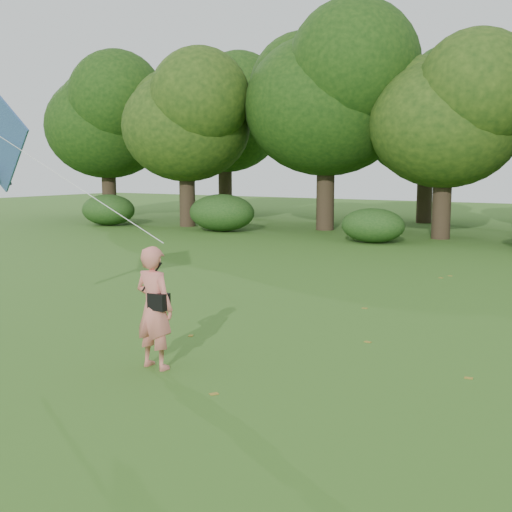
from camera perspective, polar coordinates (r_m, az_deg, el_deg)
The scene contains 5 objects.
ground at distance 10.11m, azimuth -3.74°, elevation -10.00°, with size 100.00×100.00×0.00m, color #265114.
man_kite_flyer at distance 10.03m, azimuth -9.03°, elevation -4.55°, with size 0.70×0.46×1.91m, color #DE7568.
crossbody_bag at distance 9.91m, azimuth -8.65°, elevation -3.95°, with size 0.43×0.20×0.73m.
shrub_band at distance 26.32m, azimuth 17.43°, elevation 2.67°, with size 39.15×3.22×1.88m.
fallen_leaves at distance 12.13m, azimuth 0.35°, elevation -6.89°, with size 9.36×14.40×0.01m.
Camera 1 is at (5.54, -7.86, 3.11)m, focal length 45.00 mm.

